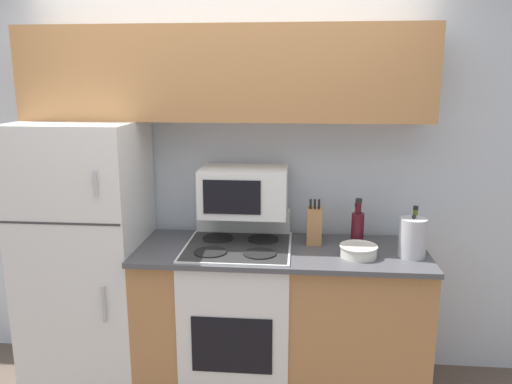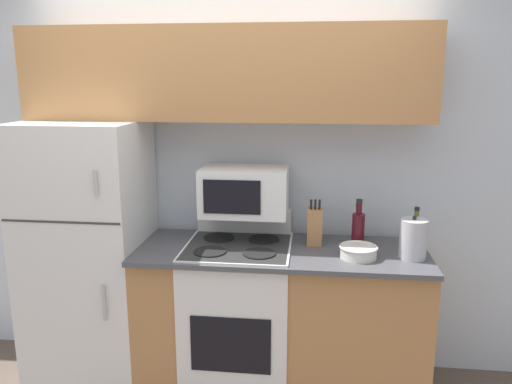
{
  "view_description": "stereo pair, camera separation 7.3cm",
  "coord_description": "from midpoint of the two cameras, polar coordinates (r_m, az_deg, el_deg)",
  "views": [
    {
      "loc": [
        0.47,
        -2.56,
        1.92
      ],
      "look_at": [
        0.21,
        0.27,
        1.28
      ],
      "focal_mm": 35.0,
      "sensor_mm": 36.0,
      "label": 1
    },
    {
      "loc": [
        0.54,
        -2.55,
        1.92
      ],
      "look_at": [
        0.21,
        0.27,
        1.28
      ],
      "focal_mm": 35.0,
      "sensor_mm": 36.0,
      "label": 2
    }
  ],
  "objects": [
    {
      "name": "wall_back",
      "position": [
        3.33,
        -3.65,
        1.43
      ],
      "size": [
        8.0,
        0.05,
        2.55
      ],
      "color": "silver",
      "rests_on": "ground_plane"
    },
    {
      "name": "lower_cabinets",
      "position": [
        3.21,
        2.12,
        -14.27
      ],
      "size": [
        1.73,
        0.65,
        0.93
      ],
      "color": "#B27A47",
      "rests_on": "ground_plane"
    },
    {
      "name": "refrigerator",
      "position": [
        3.36,
        -19.36,
        -6.86
      ],
      "size": [
        0.72,
        0.66,
        1.68
      ],
      "color": "white",
      "rests_on": "ground_plane"
    },
    {
      "name": "upper_cabinets",
      "position": [
        3.07,
        -4.38,
        13.29
      ],
      "size": [
        2.45,
        0.33,
        0.55
      ],
      "color": "#B27A47",
      "rests_on": "refrigerator"
    },
    {
      "name": "stove",
      "position": [
        3.22,
        -2.69,
        -13.86
      ],
      "size": [
        0.64,
        0.63,
        1.1
      ],
      "color": "white",
      "rests_on": "ground_plane"
    },
    {
      "name": "microwave",
      "position": [
        3.07,
        -2.07,
        0.09
      ],
      "size": [
        0.53,
        0.34,
        0.29
      ],
      "color": "white",
      "rests_on": "stove"
    },
    {
      "name": "knife_block",
      "position": [
        3.09,
        5.99,
        -3.86
      ],
      "size": [
        0.09,
        0.11,
        0.28
      ],
      "color": "#B27A47",
      "rests_on": "lower_cabinets"
    },
    {
      "name": "bowl",
      "position": [
        2.93,
        10.93,
        -6.57
      ],
      "size": [
        0.22,
        0.22,
        0.07
      ],
      "color": "silver",
      "rests_on": "lower_cabinets"
    },
    {
      "name": "bottle_vinegar",
      "position": [
        3.2,
        10.71,
        -3.81
      ],
      "size": [
        0.06,
        0.06,
        0.24
      ],
      "color": "olive",
      "rests_on": "lower_cabinets"
    },
    {
      "name": "bottle_olive_oil",
      "position": [
        3.13,
        16.97,
        -4.35
      ],
      "size": [
        0.06,
        0.06,
        0.26
      ],
      "color": "#5B6619",
      "rests_on": "lower_cabinets"
    },
    {
      "name": "bottle_wine_red",
      "position": [
        3.07,
        10.85,
        -4.07
      ],
      "size": [
        0.08,
        0.08,
        0.3
      ],
      "color": "#470F19",
      "rests_on": "lower_cabinets"
    },
    {
      "name": "kettle",
      "position": [
        2.97,
        16.77,
        -5.03
      ],
      "size": [
        0.15,
        0.15,
        0.25
      ],
      "color": "#B7B7BC",
      "rests_on": "lower_cabinets"
    }
  ]
}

